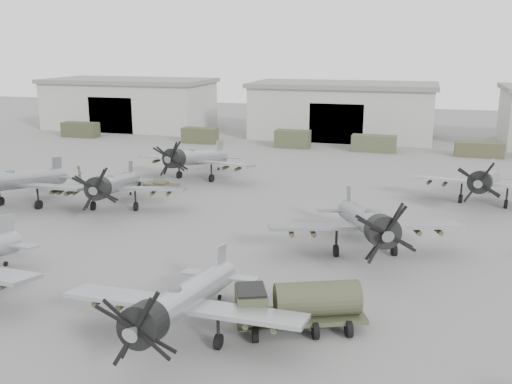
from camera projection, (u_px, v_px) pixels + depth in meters
ground at (200, 288)px, 34.94m from camera, size 220.00×220.00×0.00m
hangar_left at (130, 103)px, 101.74m from camera, size 29.00×14.80×8.70m
hangar_center at (343, 110)px, 91.44m from camera, size 29.00×14.80×8.70m
support_truck_0 at (80, 130)px, 92.13m from camera, size 5.96×2.20×2.38m
support_truck_2 at (200, 135)px, 86.52m from camera, size 5.34×2.20×2.31m
support_truck_3 at (293, 139)px, 82.58m from camera, size 5.04×2.20×2.53m
support_truck_4 at (374, 143)px, 79.46m from camera, size 6.12×2.20×2.30m
support_truck_5 at (479, 149)px, 75.76m from camera, size 6.17×2.20×1.99m
aircraft_near_1 at (181, 302)px, 27.88m from camera, size 12.47×11.22×5.01m
aircraft_mid_0 at (16, 181)px, 51.67m from camera, size 13.68×12.31×5.51m
aircraft_mid_1 at (113, 185)px, 50.75m from camera, size 13.07×11.76×5.19m
aircraft_mid_2 at (367, 222)px, 39.62m from camera, size 13.69×12.33×5.50m
aircraft_far_0 at (194, 158)px, 62.28m from camera, size 13.64×12.27×5.42m
aircraft_far_1 at (485, 181)px, 52.30m from camera, size 13.25×11.93×5.26m
fuel_tanker at (299, 303)px, 29.56m from camera, size 7.05×4.79×2.59m
tug_trailer at (141, 182)px, 59.86m from camera, size 6.65×1.77×1.32m
ground_crew at (80, 175)px, 61.10m from camera, size 0.73×0.85×1.97m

